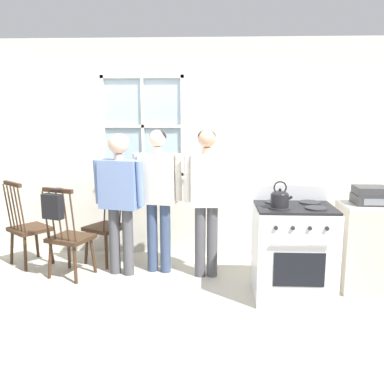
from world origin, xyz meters
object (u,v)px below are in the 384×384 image
at_px(stove, 293,250).
at_px(stereo, 371,196).
at_px(handbag, 53,206).
at_px(chair_near_wall, 28,228).
at_px(person_teen_center, 158,188).
at_px(side_counter, 366,246).
at_px(potted_plant, 162,171).
at_px(chair_center_cluster, 107,227).
at_px(person_adult_right, 206,191).
at_px(chair_by_window, 69,238).
at_px(kettle, 280,198).
at_px(person_elderly_left, 120,189).

height_order(stove, stereo, stove).
distance_m(stove, handbag, 2.49).
relative_size(chair_near_wall, person_teen_center, 0.63).
bearing_deg(side_counter, handbag, -179.16).
height_order(potted_plant, side_counter, potted_plant).
height_order(chair_center_cluster, side_counter, chair_center_cluster).
bearing_deg(person_teen_center, person_adult_right, -1.21).
xyz_separation_m(person_teen_center, person_adult_right, (0.54, -0.12, 0.00)).
height_order(chair_by_window, person_teen_center, person_teen_center).
xyz_separation_m(person_teen_center, kettle, (1.23, -0.74, 0.05)).
bearing_deg(person_elderly_left, potted_plant, 75.83).
distance_m(potted_plant, handbag, 1.49).
bearing_deg(chair_near_wall, stereo, -148.11).
distance_m(person_teen_center, potted_plant, 0.65).
xyz_separation_m(chair_by_window, chair_center_cluster, (0.31, 0.47, 0.00)).
bearing_deg(stereo, person_elderly_left, 173.55).
relative_size(person_teen_center, stove, 1.50).
xyz_separation_m(chair_center_cluster, person_teen_center, (0.66, -0.27, 0.52)).
bearing_deg(handbag, chair_near_wall, 133.20).
bearing_deg(kettle, chair_near_wall, 162.38).
distance_m(kettle, potted_plant, 1.87).
height_order(handbag, side_counter, handbag).
xyz_separation_m(person_adult_right, potted_plant, (-0.57, 0.76, 0.11)).
xyz_separation_m(person_adult_right, kettle, (0.69, -0.62, 0.05)).
xyz_separation_m(chair_near_wall, stove, (2.99, -0.76, 0.03)).
bearing_deg(kettle, side_counter, 21.01).
bearing_deg(person_adult_right, side_counter, -11.94).
bearing_deg(chair_center_cluster, person_adult_right, 101.38).
xyz_separation_m(chair_by_window, person_elderly_left, (0.55, 0.10, 0.53)).
bearing_deg(potted_plant, chair_center_cluster, -149.52).
bearing_deg(kettle, chair_center_cluster, 151.92).
relative_size(chair_by_window, person_teen_center, 0.63).
bearing_deg(chair_near_wall, handbag, 173.29).
relative_size(chair_by_window, stove, 0.95).
distance_m(chair_center_cluster, person_elderly_left, 0.69).
height_order(chair_center_cluster, kettle, kettle).
distance_m(kettle, side_counter, 1.18).
distance_m(chair_by_window, chair_near_wall, 0.71).
bearing_deg(stove, chair_by_window, 170.19).
bearing_deg(person_elderly_left, kettle, -8.04).
distance_m(potted_plant, side_counter, 2.53).
relative_size(person_elderly_left, stove, 1.46).
relative_size(side_counter, stereo, 2.65).
xyz_separation_m(potted_plant, side_counter, (2.23, -1.01, -0.63)).
distance_m(person_adult_right, potted_plant, 0.96).
height_order(chair_near_wall, person_teen_center, person_teen_center).
bearing_deg(chair_by_window, chair_center_cluster, -102.63).
distance_m(chair_by_window, person_adult_right, 1.60).
bearing_deg(chair_near_wall, chair_by_window, -169.71).
height_order(person_adult_right, kettle, person_adult_right).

